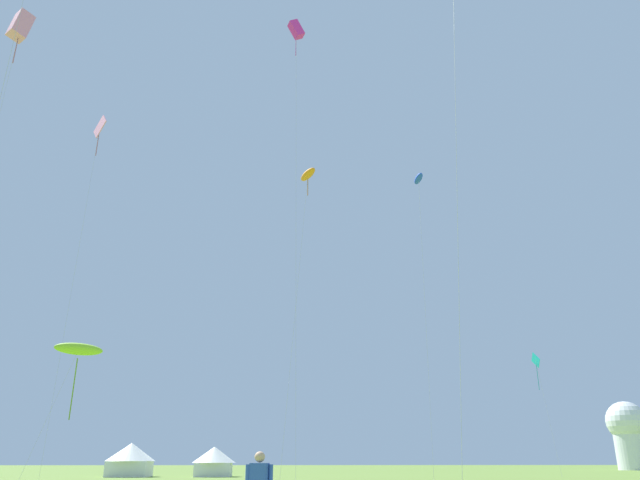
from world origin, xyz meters
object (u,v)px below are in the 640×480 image
(kite_lime_parafoil, at_px, (79,350))
(kite_pink_diamond, at_px, (99,130))
(kite_magenta_box, at_px, (296,31))
(kite_cyan_diamond, at_px, (536,363))
(kite_pink_box, at_px, (21,26))
(observatory_dome, at_px, (628,431))
(kite_blue_parafoil, at_px, (419,180))
(festival_tent_center, at_px, (214,460))
(kite_orange_parafoil, at_px, (308,175))
(festival_tent_left, at_px, (131,458))

(kite_lime_parafoil, bearing_deg, kite_pink_diamond, 114.89)
(kite_magenta_box, bearing_deg, kite_cyan_diamond, 36.38)
(kite_pink_box, distance_m, observatory_dome, 102.81)
(observatory_dome, bearing_deg, kite_pink_diamond, -148.59)
(kite_blue_parafoil, height_order, festival_tent_center, kite_blue_parafoil)
(kite_orange_parafoil, xyz_separation_m, kite_pink_diamond, (-20.84, 7.60, 8.21))
(festival_tent_left, bearing_deg, kite_blue_parafoil, -33.85)
(kite_orange_parafoil, height_order, observatory_dome, kite_orange_parafoil)
(kite_pink_diamond, bearing_deg, festival_tent_left, 67.54)
(kite_blue_parafoil, xyz_separation_m, observatory_dome, (45.54, 54.09, -18.34))
(kite_pink_box, relative_size, kite_magenta_box, 0.98)
(observatory_dome, bearing_deg, festival_tent_center, -150.21)
(kite_pink_box, bearing_deg, kite_lime_parafoil, 32.24)
(festival_tent_left, bearing_deg, kite_cyan_diamond, -3.88)
(kite_cyan_diamond, bearing_deg, observatory_dome, 51.88)
(kite_orange_parafoil, distance_m, kite_pink_diamond, 23.65)
(kite_orange_parafoil, xyz_separation_m, observatory_dome, (55.15, 54.00, -18.56))
(kite_orange_parafoil, height_order, festival_tent_left, kite_orange_parafoil)
(kite_pink_diamond, bearing_deg, kite_magenta_box, -30.84)
(kite_orange_parafoil, bearing_deg, kite_cyan_diamond, 31.23)
(kite_cyan_diamond, bearing_deg, kite_pink_box, -157.98)
(kite_cyan_diamond, bearing_deg, kite_blue_parafoil, -134.79)
(kite_pink_diamond, distance_m, observatory_dome, 92.97)
(kite_blue_parafoil, distance_m, kite_pink_diamond, 32.51)
(festival_tent_center, bearing_deg, kite_magenta_box, -71.46)
(observatory_dome, bearing_deg, festival_tent_left, -153.11)
(kite_pink_box, bearing_deg, kite_magenta_box, 1.73)
(kite_orange_parafoil, height_order, kite_pink_box, kite_pink_box)
(kite_magenta_box, xyz_separation_m, observatory_dome, (56.40, 58.10, -30.29))
(kite_blue_parafoil, xyz_separation_m, kite_lime_parafoil, (-26.71, -0.35, -15.02))
(kite_magenta_box, distance_m, festival_tent_center, 41.58)
(kite_pink_diamond, distance_m, festival_tent_center, 35.02)
(kite_magenta_box, distance_m, kite_pink_diamond, 23.08)
(kite_pink_diamond, distance_m, festival_tent_left, 32.86)
(kite_blue_parafoil, bearing_deg, observatory_dome, 49.91)
(kite_cyan_diamond, xyz_separation_m, kite_orange_parafoil, (-24.36, -14.77, 13.63))
(kite_cyan_diamond, xyz_separation_m, festival_tent_center, (-32.87, 2.79, -9.39))
(kite_pink_diamond, xyz_separation_m, festival_tent_left, (4.12, 9.96, -31.04))
(kite_blue_parafoil, bearing_deg, festival_tent_center, 135.74)
(kite_cyan_diamond, xyz_separation_m, kite_pink_diamond, (-45.20, -7.18, 21.84))
(kite_blue_parafoil, height_order, kite_orange_parafoil, kite_orange_parafoil)
(kite_orange_parafoil, relative_size, festival_tent_left, 5.17)
(kite_magenta_box, relative_size, observatory_dome, 3.46)
(kite_pink_diamond, height_order, festival_tent_left, kite_pink_diamond)
(kite_cyan_diamond, relative_size, festival_tent_left, 2.50)
(kite_cyan_diamond, relative_size, kite_orange_parafoil, 0.48)
(observatory_dome, bearing_deg, kite_cyan_diamond, -128.12)
(kite_pink_box, distance_m, festival_tent_left, 40.84)
(kite_lime_parafoil, bearing_deg, kite_cyan_diamond, 20.14)
(festival_tent_left, relative_size, observatory_dome, 0.45)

